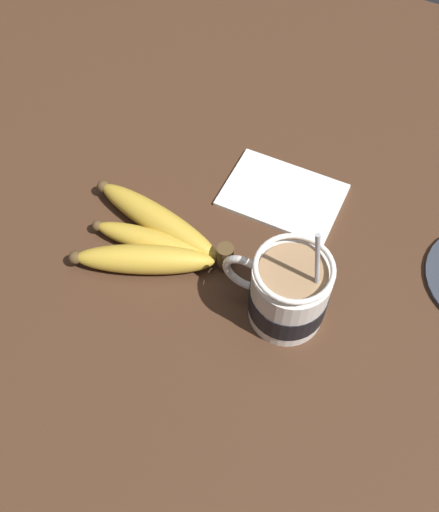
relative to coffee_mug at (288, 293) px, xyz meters
The scene contains 4 objects.
table 9.36cm from the coffee_mug, 20.22° to the right, with size 128.25×128.25×2.67cm.
coffee_mug is the anchor object (origin of this frame).
banana_bunch 18.17cm from the coffee_mug, ahead, with size 20.82×14.17×4.07cm.
napkin 17.64cm from the coffee_mug, 65.92° to the right, with size 15.28×10.81×0.60cm.
Camera 1 is at (-13.71, 32.86, 61.46)cm, focal length 40.00 mm.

